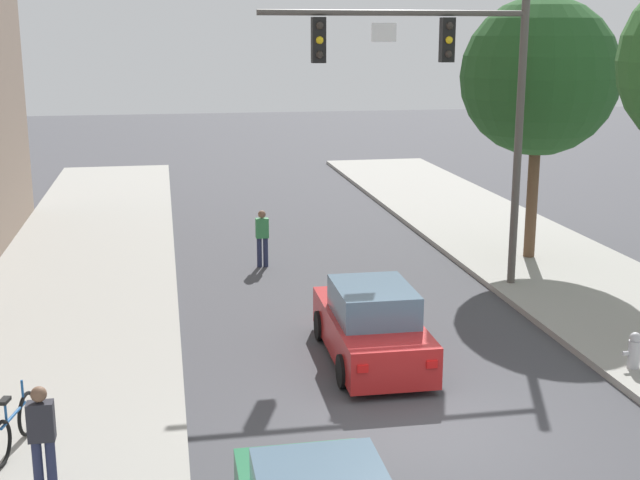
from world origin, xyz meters
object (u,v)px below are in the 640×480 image
at_px(traffic_signal_mast, 449,81).
at_px(pedestrian_crossing_road, 262,236).
at_px(fire_hydrant, 634,350).
at_px(bicycle_leaning, 14,427).
at_px(pedestrian_sidewalk_left_walker, 42,436).
at_px(car_lead_red, 371,326).
at_px(street_tree_second, 539,77).

relative_size(traffic_signal_mast, pedestrian_crossing_road, 4.57).
relative_size(traffic_signal_mast, fire_hydrant, 10.42).
bearing_deg(bicycle_leaning, pedestrian_sidewalk_left_walker, -66.74).
xyz_separation_m(car_lead_red, pedestrian_sidewalk_left_walker, (-5.79, -4.54, 0.34)).
xyz_separation_m(traffic_signal_mast, pedestrian_sidewalk_left_walker, (-8.72, -8.80, -4.28)).
bearing_deg(pedestrian_crossing_road, traffic_signal_mast, -37.27).
xyz_separation_m(car_lead_red, bicycle_leaning, (-6.44, -3.04, -0.18)).
distance_m(car_lead_red, pedestrian_sidewalk_left_walker, 7.37).
xyz_separation_m(car_lead_red, fire_hydrant, (4.83, -1.69, -0.22)).
bearing_deg(street_tree_second, pedestrian_crossing_road, 173.97).
bearing_deg(bicycle_leaning, fire_hydrant, 6.86).
xyz_separation_m(traffic_signal_mast, bicycle_leaning, (-9.36, -7.31, -4.81)).
distance_m(car_lead_red, pedestrian_crossing_road, 7.64).
bearing_deg(pedestrian_crossing_road, pedestrian_sidewalk_left_walker, -110.29).
distance_m(pedestrian_sidewalk_left_walker, pedestrian_crossing_road, 12.85).
relative_size(traffic_signal_mast, bicycle_leaning, 4.31).
xyz_separation_m(pedestrian_sidewalk_left_walker, bicycle_leaning, (-0.64, 1.50, -0.52)).
xyz_separation_m(bicycle_leaning, street_tree_second, (12.81, 9.74, 4.77)).
bearing_deg(car_lead_red, pedestrian_crossing_road, 100.11).
relative_size(pedestrian_sidewalk_left_walker, fire_hydrant, 2.28).
height_order(traffic_signal_mast, pedestrian_sidewalk_left_walker, traffic_signal_mast).
distance_m(pedestrian_crossing_road, fire_hydrant, 11.08).
relative_size(car_lead_red, bicycle_leaning, 2.45).
xyz_separation_m(bicycle_leaning, fire_hydrant, (11.26, 1.35, -0.03)).
height_order(car_lead_red, fire_hydrant, car_lead_red).
bearing_deg(traffic_signal_mast, car_lead_red, -124.44).
height_order(pedestrian_sidewalk_left_walker, fire_hydrant, pedestrian_sidewalk_left_walker).
relative_size(pedestrian_crossing_road, fire_hydrant, 2.28).
relative_size(pedestrian_crossing_road, bicycle_leaning, 0.94).
bearing_deg(traffic_signal_mast, pedestrian_crossing_road, 142.73).
height_order(traffic_signal_mast, pedestrian_crossing_road, traffic_signal_mast).
distance_m(bicycle_leaning, street_tree_second, 16.79).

